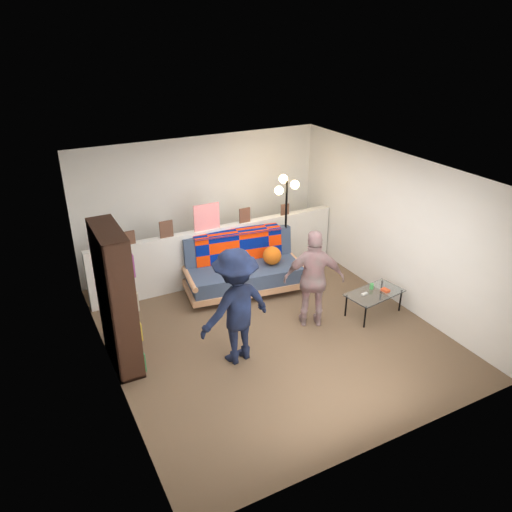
{
  "coord_description": "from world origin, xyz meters",
  "views": [
    {
      "loc": [
        -3.03,
        -5.42,
        4.18
      ],
      "look_at": [
        0.0,
        0.4,
        1.05
      ],
      "focal_mm": 35.0,
      "sensor_mm": 36.0,
      "label": 1
    }
  ],
  "objects": [
    {
      "name": "ground",
      "position": [
        0.0,
        0.0,
        0.0
      ],
      "size": [
        5.0,
        5.0,
        0.0
      ],
      "primitive_type": "plane",
      "color": "brown",
      "rests_on": "ground"
    },
    {
      "name": "room_shell",
      "position": [
        0.0,
        0.47,
        1.67
      ],
      "size": [
        4.6,
        5.05,
        2.45
      ],
      "color": "silver",
      "rests_on": "ground"
    },
    {
      "name": "half_wall_ledge",
      "position": [
        0.0,
        1.8,
        0.5
      ],
      "size": [
        4.45,
        0.15,
        1.0
      ],
      "primitive_type": "cube",
      "color": "silver",
      "rests_on": "ground"
    },
    {
      "name": "ledge_decor",
      "position": [
        -0.23,
        1.78,
        1.18
      ],
      "size": [
        2.97,
        0.02,
        0.45
      ],
      "color": "brown",
      "rests_on": "half_wall_ledge"
    },
    {
      "name": "futon_sofa",
      "position": [
        0.24,
        1.28,
        0.39
      ],
      "size": [
        2.08,
        1.2,
        0.85
      ],
      "color": "tan",
      "rests_on": "ground"
    },
    {
      "name": "bookshelf",
      "position": [
        -2.08,
        0.26,
        0.9
      ],
      "size": [
        0.32,
        0.96,
        1.93
      ],
      "color": "black",
      "rests_on": "ground"
    },
    {
      "name": "coffee_table",
      "position": [
        1.68,
        -0.34,
        0.35
      ],
      "size": [
        0.95,
        0.62,
        0.46
      ],
      "color": "black",
      "rests_on": "ground"
    },
    {
      "name": "floor_lamp",
      "position": [
        1.11,
        1.44,
        1.3
      ],
      "size": [
        0.42,
        0.34,
        1.83
      ],
      "color": "black",
      "rests_on": "ground"
    },
    {
      "name": "person_left",
      "position": [
        -0.7,
        -0.38,
        0.81
      ],
      "size": [
        1.14,
        0.78,
        1.61
      ],
      "primitive_type": "imported",
      "rotation": [
        0.0,
        0.0,
        3.33
      ],
      "color": "black",
      "rests_on": "ground"
    },
    {
      "name": "person_right",
      "position": [
        0.67,
        -0.14,
        0.76
      ],
      "size": [
        0.96,
        0.74,
        1.51
      ],
      "primitive_type": "imported",
      "rotation": [
        0.0,
        0.0,
        2.66
      ],
      "color": "#CA838A",
      "rests_on": "ground"
    }
  ]
}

